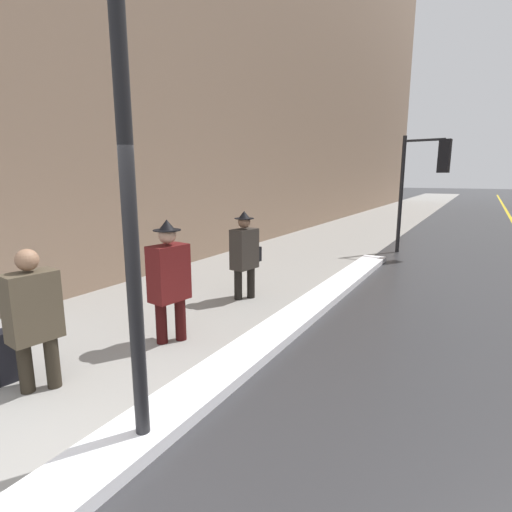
{
  "coord_description": "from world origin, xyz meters",
  "views": [
    {
      "loc": [
        2.59,
        -1.29,
        2.28
      ],
      "look_at": [
        -0.4,
        4.0,
        1.05
      ],
      "focal_mm": 28.0,
      "sensor_mm": 36.0,
      "label": 1
    }
  ],
  "objects": [
    {
      "name": "ground_plane",
      "position": [
        0.0,
        0.0,
        0.0
      ],
      "size": [
        160.0,
        160.0,
        0.0
      ],
      "primitive_type": "plane",
      "color": "#2D2D30"
    },
    {
      "name": "rolling_suitcase",
      "position": [
        -1.88,
        0.88,
        0.3
      ],
      "size": [
        0.27,
        0.39,
        0.95
      ],
      "rotation": [
        0.0,
        0.0,
        -1.72
      ],
      "color": "black",
      "rests_on": "ground"
    },
    {
      "name": "lamp_post",
      "position": [
        0.25,
        0.89,
        2.86
      ],
      "size": [
        0.28,
        0.28,
        4.77
      ],
      "color": "black",
      "rests_on": "ground"
    },
    {
      "name": "sidewalk_slab",
      "position": [
        -2.0,
        15.0,
        0.01
      ],
      "size": [
        4.0,
        80.0,
        0.01
      ],
      "color": "gray",
      "rests_on": "ground"
    },
    {
      "name": "building_facade_left",
      "position": [
        -7.0,
        20.0,
        11.32
      ],
      "size": [
        6.0,
        36.0,
        22.64
      ],
      "color": "#846B56",
      "rests_on": "ground"
    },
    {
      "name": "traffic_light_near",
      "position": [
        1.16,
        11.12,
        2.45
      ],
      "size": [
        1.31,
        0.33,
        3.4
      ],
      "rotation": [
        0.0,
        0.0,
        -0.14
      ],
      "color": "black",
      "rests_on": "ground"
    },
    {
      "name": "pedestrian_with_shoulder_bag",
      "position": [
        -1.13,
        4.88,
        0.9
      ],
      "size": [
        0.37,
        0.74,
        1.65
      ],
      "rotation": [
        0.0,
        0.0,
        -1.72
      ],
      "color": "black",
      "rests_on": "ground"
    },
    {
      "name": "pedestrian_nearside",
      "position": [
        -1.37,
        1.0,
        0.86
      ],
      "size": [
        0.37,
        0.54,
        1.55
      ],
      "rotation": [
        0.0,
        0.0,
        -1.72
      ],
      "color": "#2A241B",
      "rests_on": "ground"
    },
    {
      "name": "snow_bank_curb",
      "position": [
        0.17,
        4.55,
        0.06
      ],
      "size": [
        0.58,
        10.15,
        0.13
      ],
      "color": "white",
      "rests_on": "ground"
    },
    {
      "name": "pedestrian_in_fedora",
      "position": [
        -1.0,
        2.67,
        0.94
      ],
      "size": [
        0.38,
        0.57,
        1.71
      ],
      "rotation": [
        0.0,
        0.0,
        -1.72
      ],
      "color": "#340C0C",
      "rests_on": "ground"
    }
  ]
}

